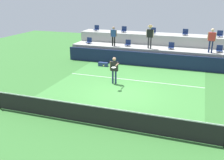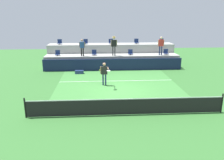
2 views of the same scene
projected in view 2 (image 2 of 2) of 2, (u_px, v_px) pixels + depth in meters
The scene contains 22 objects.
ground_plane at pixel (119, 91), 16.17m from camera, with size 40.00×40.00×0.00m, color #336B2D.
court_inner_paint at pixel (118, 86), 17.13m from camera, with size 9.00×10.00×0.01m, color #3D7F38.
court_service_line at pixel (116, 81), 18.47m from camera, with size 9.00×0.06×0.00m, color white.
tennis_net at pixel (126, 106), 12.20m from camera, with size 10.48×0.08×1.07m.
sponsor_backboard at pixel (113, 65), 21.77m from camera, with size 13.00×0.16×1.10m, color #141E42.
seating_tier_lower at pixel (112, 61), 23.00m from camera, with size 13.00×1.80×1.25m, color #9E9E99.
seating_tier_upper at pixel (111, 54), 24.61m from camera, with size 13.00×1.80×2.10m, color #9E9E99.
stadium_chair_lower_far_left at pixel (58, 53), 22.38m from camera, with size 0.44×0.40×0.52m.
stadium_chair_lower_left at pixel (94, 53), 22.59m from camera, with size 0.44×0.40×0.52m.
stadium_chair_lower_right at pixel (130, 53), 22.81m from camera, with size 0.44×0.40×0.52m.
stadium_chair_lower_far_right at pixel (166, 52), 23.03m from camera, with size 0.44×0.40×0.52m.
stadium_chair_upper_far_left at pixel (60, 42), 23.86m from camera, with size 0.44×0.40×0.52m.
stadium_chair_upper_left at pixel (86, 42), 24.03m from camera, with size 0.44×0.40×0.52m.
stadium_chair_upper_center at pixel (111, 42), 24.19m from camera, with size 0.44×0.40×0.52m.
stadium_chair_upper_right at pixel (136, 42), 24.36m from camera, with size 0.44×0.40×0.52m.
stadium_chair_upper_far_right at pixel (162, 41), 24.52m from camera, with size 0.44×0.40×0.52m.
tennis_player at pixel (104, 72), 17.10m from camera, with size 0.70×1.19×1.72m.
spectator_in_grey at pixel (82, 46), 21.95m from camera, with size 0.57×0.23×1.59m.
spectator_with_hat at pixel (114, 44), 22.08m from camera, with size 0.62×0.49×1.84m.
spectator_in_white at pixel (161, 44), 22.38m from camera, with size 0.62×0.25×1.78m.
tennis_ball at pixel (100, 70), 16.12m from camera, with size 0.07×0.07×0.07m.
equipment_bag at pixel (79, 72), 20.66m from camera, with size 0.76×0.28×0.30m, color navy.
Camera 2 is at (-1.47, -15.27, 5.20)m, focal length 37.25 mm.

